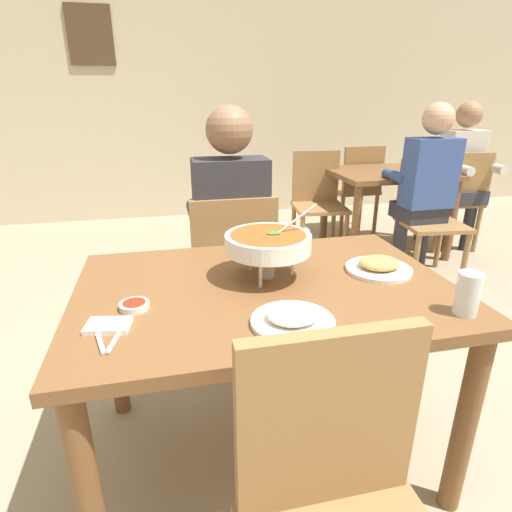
# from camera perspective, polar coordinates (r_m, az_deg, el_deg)

# --- Properties ---
(ground_plane) EXTENTS (16.00, 16.00, 0.00)m
(ground_plane) POSITION_cam_1_polar(r_m,az_deg,el_deg) (1.86, 1.12, -25.08)
(ground_plane) COLOR gray
(cafe_rear_partition) EXTENTS (10.00, 0.10, 3.00)m
(cafe_rear_partition) POSITION_cam_1_polar(r_m,az_deg,el_deg) (5.01, -9.82, 22.60)
(cafe_rear_partition) COLOR beige
(cafe_rear_partition) RESTS_ON ground_plane
(picture_frame_hung) EXTENTS (0.44, 0.03, 0.56)m
(picture_frame_hung) POSITION_cam_1_polar(r_m,az_deg,el_deg) (5.01, -21.84, 26.37)
(picture_frame_hung) COLOR #4C3823
(dining_table_main) EXTENTS (1.27, 0.86, 0.74)m
(dining_table_main) POSITION_cam_1_polar(r_m,az_deg,el_deg) (1.47, 1.29, -7.80)
(dining_table_main) COLOR brown
(dining_table_main) RESTS_ON ground_plane
(chair_diner_main) EXTENTS (0.44, 0.44, 0.90)m
(chair_diner_main) POSITION_cam_1_polar(r_m,az_deg,el_deg) (2.16, -3.31, -1.62)
(chair_diner_main) COLOR olive
(chair_diner_main) RESTS_ON ground_plane
(diner_main) EXTENTS (0.40, 0.45, 1.31)m
(diner_main) POSITION_cam_1_polar(r_m,az_deg,el_deg) (2.11, -3.59, 4.64)
(diner_main) COLOR #2D2D38
(diner_main) RESTS_ON ground_plane
(curry_bowl) EXTENTS (0.33, 0.30, 0.26)m
(curry_bowl) POSITION_cam_1_polar(r_m,az_deg,el_deg) (1.44, 1.68, 1.79)
(curry_bowl) COLOR silver
(curry_bowl) RESTS_ON dining_table_main
(rice_plate) EXTENTS (0.24, 0.24, 0.06)m
(rice_plate) POSITION_cam_1_polar(r_m,az_deg,el_deg) (1.18, 5.09, -8.49)
(rice_plate) COLOR white
(rice_plate) RESTS_ON dining_table_main
(appetizer_plate) EXTENTS (0.24, 0.24, 0.06)m
(appetizer_plate) POSITION_cam_1_polar(r_m,az_deg,el_deg) (1.59, 16.55, -1.35)
(appetizer_plate) COLOR white
(appetizer_plate) RESTS_ON dining_table_main
(sauce_dish) EXTENTS (0.09, 0.09, 0.02)m
(sauce_dish) POSITION_cam_1_polar(r_m,az_deg,el_deg) (1.32, -16.39, -6.53)
(sauce_dish) COLOR white
(sauce_dish) RESTS_ON dining_table_main
(napkin_folded) EXTENTS (0.13, 0.10, 0.02)m
(napkin_folded) POSITION_cam_1_polar(r_m,az_deg,el_deg) (1.24, -19.66, -9.02)
(napkin_folded) COLOR white
(napkin_folded) RESTS_ON dining_table_main
(fork_utensil) EXTENTS (0.06, 0.17, 0.01)m
(fork_utensil) POSITION_cam_1_polar(r_m,az_deg,el_deg) (1.20, -20.84, -10.41)
(fork_utensil) COLOR silver
(fork_utensil) RESTS_ON dining_table_main
(spoon_utensil) EXTENTS (0.05, 0.17, 0.01)m
(spoon_utensil) POSITION_cam_1_polar(r_m,az_deg,el_deg) (1.19, -18.43, -10.28)
(spoon_utensil) COLOR silver
(spoon_utensil) RESTS_ON dining_table_main
(drink_glass) EXTENTS (0.07, 0.07, 0.13)m
(drink_glass) POSITION_cam_1_polar(r_m,az_deg,el_deg) (1.37, 27.07, -4.89)
(drink_glass) COLOR silver
(drink_glass) RESTS_ON dining_table_main
(dining_table_far) EXTENTS (1.00, 0.80, 0.74)m
(dining_table_far) POSITION_cam_1_polar(r_m,az_deg,el_deg) (3.88, 17.63, 9.20)
(dining_table_far) COLOR brown
(dining_table_far) RESTS_ON ground_plane
(chair_bg_left) EXTENTS (0.49, 0.49, 0.90)m
(chair_bg_left) POSITION_cam_1_polar(r_m,az_deg,el_deg) (3.49, 22.57, 5.66)
(chair_bg_left) COLOR olive
(chair_bg_left) RESTS_ON ground_plane
(chair_bg_middle) EXTENTS (0.49, 0.49, 0.90)m
(chair_bg_middle) POSITION_cam_1_polar(r_m,az_deg,el_deg) (4.19, 25.92, 7.51)
(chair_bg_middle) COLOR olive
(chair_bg_middle) RESTS_ON ground_plane
(chair_bg_right) EXTENTS (0.46, 0.46, 0.90)m
(chair_bg_right) POSITION_cam_1_polar(r_m,az_deg,el_deg) (4.37, 13.70, 9.51)
(chair_bg_right) COLOR olive
(chair_bg_right) RESTS_ON ground_plane
(chair_bg_corner) EXTENTS (0.49, 0.49, 0.90)m
(chair_bg_corner) POSITION_cam_1_polar(r_m,az_deg,el_deg) (3.76, 8.46, 8.07)
(chair_bg_corner) COLOR olive
(chair_bg_corner) RESTS_ON ground_plane
(patron_bg_left) EXTENTS (0.40, 0.45, 1.31)m
(patron_bg_left) POSITION_cam_1_polar(r_m,az_deg,el_deg) (3.38, 22.29, 9.37)
(patron_bg_left) COLOR #2D2D38
(patron_bg_left) RESTS_ON ground_plane
(patron_bg_middle) EXTENTS (0.40, 0.45, 1.31)m
(patron_bg_middle) POSITION_cam_1_polar(r_m,az_deg,el_deg) (4.20, 26.58, 10.74)
(patron_bg_middle) COLOR #2D2D38
(patron_bg_middle) RESTS_ON ground_plane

